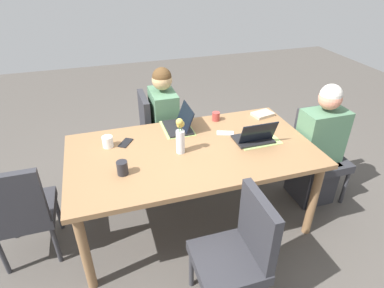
# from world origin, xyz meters

# --- Properties ---
(ground_plane) EXTENTS (10.00, 10.00, 0.00)m
(ground_plane) POSITION_xyz_m (0.00, 0.00, 0.00)
(ground_plane) COLOR #4C4742
(dining_table) EXTENTS (2.00, 1.09, 0.76)m
(dining_table) POSITION_xyz_m (0.00, 0.00, 0.69)
(dining_table) COLOR olive
(dining_table) RESTS_ON ground_plane
(chair_head_right_left_near) EXTENTS (0.44, 0.44, 0.90)m
(chair_head_right_left_near) POSITION_xyz_m (1.29, 0.03, 0.50)
(chair_head_right_left_near) COLOR #2D2D33
(chair_head_right_left_near) RESTS_ON ground_plane
(person_head_right_left_near) EXTENTS (0.40, 0.36, 1.19)m
(person_head_right_left_near) POSITION_xyz_m (1.23, -0.04, 0.53)
(person_head_right_left_near) COLOR #2D2D33
(person_head_right_left_near) RESTS_ON ground_plane
(chair_far_left_mid) EXTENTS (0.44, 0.44, 0.90)m
(chair_far_left_mid) POSITION_xyz_m (-0.12, 0.89, 0.50)
(chair_far_left_mid) COLOR #2D2D33
(chair_far_left_mid) RESTS_ON ground_plane
(person_far_left_mid) EXTENTS (0.36, 0.40, 1.19)m
(person_far_left_mid) POSITION_xyz_m (-0.05, 0.83, 0.53)
(person_far_left_mid) COLOR #2D2D33
(person_far_left_mid) RESTS_ON ground_plane
(chair_head_left_left_far) EXTENTS (0.44, 0.44, 0.90)m
(chair_head_left_left_far) POSITION_xyz_m (-1.35, -0.04, 0.50)
(chair_head_left_left_far) COLOR #2D2D33
(chair_head_left_left_far) RESTS_ON ground_plane
(chair_near_right_near) EXTENTS (0.44, 0.44, 0.90)m
(chair_near_right_near) POSITION_xyz_m (0.05, -0.86, 0.50)
(chair_near_right_near) COLOR #2D2D33
(chair_near_right_near) RESTS_ON ground_plane
(flower_vase) EXTENTS (0.07, 0.08, 0.31)m
(flower_vase) POSITION_xyz_m (-0.10, -0.02, 0.91)
(flower_vase) COLOR silver
(flower_vase) RESTS_ON dining_table
(placemat_head_right_left_near) EXTENTS (0.36, 0.27, 0.00)m
(placemat_head_right_left_near) POSITION_xyz_m (0.58, -0.02, 0.76)
(placemat_head_right_left_near) COLOR #9EBC66
(placemat_head_right_left_near) RESTS_ON dining_table
(placemat_far_left_mid) EXTENTS (0.26, 0.36, 0.00)m
(placemat_far_left_mid) POSITION_xyz_m (-0.02, 0.38, 0.76)
(placemat_far_left_mid) COLOR #9EBC66
(placemat_far_left_mid) RESTS_ON dining_table
(laptop_head_right_left_near) EXTENTS (0.32, 0.22, 0.21)m
(laptop_head_right_left_near) POSITION_xyz_m (0.54, -0.04, 0.80)
(laptop_head_right_left_near) COLOR black
(laptop_head_right_left_near) RESTS_ON dining_table
(laptop_far_left_mid) EXTENTS (0.22, 0.32, 0.20)m
(laptop_far_left_mid) POSITION_xyz_m (0.00, 0.37, 0.80)
(laptop_far_left_mid) COLOR black
(laptop_far_left_mid) RESTS_ON dining_table
(coffee_mug_near_left) EXTENTS (0.07, 0.07, 0.08)m
(coffee_mug_near_left) POSITION_xyz_m (0.37, 0.43, 0.80)
(coffee_mug_near_left) COLOR #AD3D38
(coffee_mug_near_left) RESTS_ON dining_table
(coffee_mug_near_right) EXTENTS (0.08, 0.08, 0.11)m
(coffee_mug_near_right) POSITION_xyz_m (-0.58, -0.17, 0.81)
(coffee_mug_near_right) COLOR #232328
(coffee_mug_near_right) RESTS_ON dining_table
(coffee_mug_centre_left) EXTENTS (0.09, 0.09, 0.09)m
(coffee_mug_centre_left) POSITION_xyz_m (-0.65, 0.25, 0.81)
(coffee_mug_centre_left) COLOR white
(coffee_mug_centre_left) RESTS_ON dining_table
(book_red_cover) EXTENTS (0.22, 0.18, 0.03)m
(book_red_cover) POSITION_xyz_m (0.85, 0.39, 0.77)
(book_red_cover) COLOR #B2A38E
(book_red_cover) RESTS_ON dining_table
(phone_black) EXTENTS (0.14, 0.16, 0.01)m
(phone_black) POSITION_xyz_m (-0.51, 0.26, 0.76)
(phone_black) COLOR black
(phone_black) RESTS_ON dining_table
(phone_silver) EXTENTS (0.17, 0.12, 0.01)m
(phone_silver) POSITION_xyz_m (0.36, 0.16, 0.76)
(phone_silver) COLOR silver
(phone_silver) RESTS_ON dining_table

